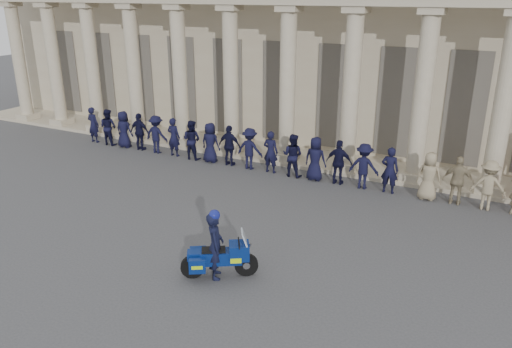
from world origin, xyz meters
name	(u,v)px	position (x,y,z in m)	size (l,w,h in m)	color
ground	(210,253)	(0.00, 0.00, 0.00)	(90.00, 90.00, 0.00)	#3E3E41
building	(368,40)	(0.00, 14.74, 4.52)	(40.00, 12.50, 9.00)	tan
officer_rank	(321,160)	(0.70, 6.67, 0.84)	(23.38, 0.64, 1.69)	black
motorcycle	(220,257)	(0.85, -0.88, 0.54)	(1.72, 1.31, 1.25)	black
rider	(215,244)	(0.76, -0.94, 0.91)	(0.69, 0.76, 1.84)	black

